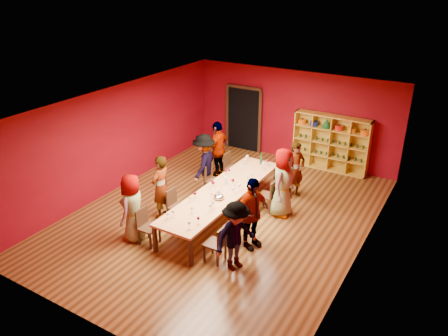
% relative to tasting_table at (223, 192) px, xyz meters
% --- Properties ---
extents(room_shell, '(7.10, 9.10, 3.04)m').
position_rel_tasting_table_xyz_m(room_shell, '(0.00, 0.00, 0.80)').
color(room_shell, '#4E2F14').
rests_on(room_shell, ground).
extents(tasting_table, '(1.10, 4.50, 0.75)m').
position_rel_tasting_table_xyz_m(tasting_table, '(0.00, 0.00, 0.00)').
color(tasting_table, tan).
rests_on(tasting_table, ground).
extents(doorway, '(1.40, 0.17, 2.30)m').
position_rel_tasting_table_xyz_m(doorway, '(-1.80, 4.43, 0.42)').
color(doorway, black).
rests_on(doorway, ground).
extents(shelving_unit, '(2.40, 0.40, 1.80)m').
position_rel_tasting_table_xyz_m(shelving_unit, '(1.40, 4.32, 0.28)').
color(shelving_unit, gold).
rests_on(shelving_unit, ground).
extents(chair_person_left_0, '(0.42, 0.42, 0.89)m').
position_rel_tasting_table_xyz_m(chair_person_left_0, '(-0.91, -1.97, -0.20)').
color(chair_person_left_0, black).
rests_on(chair_person_left_0, ground).
extents(person_left_0, '(0.60, 0.89, 1.66)m').
position_rel_tasting_table_xyz_m(person_left_0, '(-1.28, -1.97, 0.13)').
color(person_left_0, '#545359').
rests_on(person_left_0, ground).
extents(chair_person_left_1, '(0.42, 0.42, 0.89)m').
position_rel_tasting_table_xyz_m(chair_person_left_1, '(-0.91, -0.83, -0.20)').
color(chair_person_left_1, black).
rests_on(chair_person_left_1, ground).
extents(person_left_1, '(0.46, 0.62, 1.70)m').
position_rel_tasting_table_xyz_m(person_left_1, '(-1.35, -0.83, 0.15)').
color(person_left_1, silver).
rests_on(person_left_1, ground).
extents(chair_person_left_3, '(0.42, 0.42, 0.89)m').
position_rel_tasting_table_xyz_m(chair_person_left_3, '(-0.91, 0.90, -0.20)').
color(chair_person_left_3, black).
rests_on(chair_person_left_3, ground).
extents(person_left_3, '(0.70, 1.21, 1.76)m').
position_rel_tasting_table_xyz_m(person_left_3, '(-1.16, 0.90, 0.18)').
color(person_left_3, beige).
rests_on(person_left_3, ground).
extents(chair_person_left_4, '(0.42, 0.42, 0.89)m').
position_rel_tasting_table_xyz_m(chair_person_left_4, '(-0.91, 1.95, -0.20)').
color(chair_person_left_4, black).
rests_on(chair_person_left_4, ground).
extents(person_left_4, '(0.48, 1.06, 1.80)m').
position_rel_tasting_table_xyz_m(person_left_4, '(-1.34, 1.95, 0.20)').
color(person_left_4, '#515157').
rests_on(person_left_4, ground).
extents(chair_person_right_0, '(0.42, 0.42, 0.89)m').
position_rel_tasting_table_xyz_m(chair_person_right_0, '(0.91, -1.73, -0.20)').
color(chair_person_right_0, black).
rests_on(chair_person_right_0, ground).
extents(person_right_0, '(0.76, 1.12, 1.60)m').
position_rel_tasting_table_xyz_m(person_right_0, '(1.35, -1.73, 0.10)').
color(person_right_0, pink).
rests_on(person_right_0, ground).
extents(chair_person_right_1, '(0.42, 0.42, 0.89)m').
position_rel_tasting_table_xyz_m(chair_person_right_1, '(0.91, -0.85, -0.20)').
color(chair_person_right_1, black).
rests_on(chair_person_right_1, ground).
extents(person_right_1, '(0.79, 1.12, 1.75)m').
position_rel_tasting_table_xyz_m(person_right_1, '(1.25, -0.85, 0.18)').
color(person_right_1, '#46474B').
rests_on(person_right_1, ground).
extents(chair_person_right_3, '(0.42, 0.42, 0.89)m').
position_rel_tasting_table_xyz_m(chair_person_right_3, '(0.91, 0.87, -0.20)').
color(chair_person_right_3, black).
rests_on(chair_person_right_3, ground).
extents(person_right_3, '(0.52, 0.91, 1.84)m').
position_rel_tasting_table_xyz_m(person_right_3, '(1.26, 0.87, 0.22)').
color(person_right_3, beige).
rests_on(person_right_3, ground).
extents(chair_person_right_4, '(0.42, 0.42, 0.89)m').
position_rel_tasting_table_xyz_m(chair_person_right_4, '(0.91, 1.95, -0.20)').
color(chair_person_right_4, black).
rests_on(chair_person_right_4, ground).
extents(person_right_4, '(0.65, 0.73, 1.64)m').
position_rel_tasting_table_xyz_m(person_right_4, '(1.18, 1.95, 0.12)').
color(person_right_4, '#131A34').
rests_on(person_right_4, ground).
extents(wine_glass_0, '(0.08, 0.08, 0.21)m').
position_rel_tasting_table_xyz_m(wine_glass_0, '(0.26, -0.91, 0.20)').
color(wine_glass_0, silver).
rests_on(wine_glass_0, tasting_table).
extents(wine_glass_1, '(0.09, 0.09, 0.22)m').
position_rel_tasting_table_xyz_m(wine_glass_1, '(0.31, 1.68, 0.21)').
color(wine_glass_1, silver).
rests_on(wine_glass_1, tasting_table).
extents(wine_glass_2, '(0.08, 0.08, 0.19)m').
position_rel_tasting_table_xyz_m(wine_glass_2, '(-0.27, 1.69, 0.19)').
color(wine_glass_2, silver).
rests_on(wine_glass_2, tasting_table).
extents(wine_glass_3, '(0.07, 0.07, 0.18)m').
position_rel_tasting_table_xyz_m(wine_glass_3, '(-0.35, -0.96, 0.18)').
color(wine_glass_3, silver).
rests_on(wine_glass_3, tasting_table).
extents(wine_glass_4, '(0.08, 0.08, 0.20)m').
position_rel_tasting_table_xyz_m(wine_glass_4, '(0.31, -1.94, 0.20)').
color(wine_glass_4, silver).
rests_on(wine_glass_4, tasting_table).
extents(wine_glass_5, '(0.09, 0.09, 0.22)m').
position_rel_tasting_table_xyz_m(wine_glass_5, '(0.10, 0.34, 0.21)').
color(wine_glass_5, silver).
rests_on(wine_glass_5, tasting_table).
extents(wine_glass_6, '(0.08, 0.08, 0.21)m').
position_rel_tasting_table_xyz_m(wine_glass_6, '(-0.28, -1.73, 0.20)').
color(wine_glass_6, silver).
rests_on(wine_glass_6, tasting_table).
extents(wine_glass_7, '(0.08, 0.08, 0.20)m').
position_rel_tasting_table_xyz_m(wine_glass_7, '(0.30, 1.97, 0.20)').
color(wine_glass_7, silver).
rests_on(wine_glass_7, tasting_table).
extents(wine_glass_8, '(0.07, 0.07, 0.18)m').
position_rel_tasting_table_xyz_m(wine_glass_8, '(-0.02, -1.37, 0.19)').
color(wine_glass_8, silver).
rests_on(wine_glass_8, tasting_table).
extents(wine_glass_9, '(0.07, 0.07, 0.18)m').
position_rel_tasting_table_xyz_m(wine_glass_9, '(-0.15, 1.25, 0.18)').
color(wine_glass_9, silver).
rests_on(wine_glass_9, tasting_table).
extents(wine_glass_10, '(0.09, 0.09, 0.22)m').
position_rel_tasting_table_xyz_m(wine_glass_10, '(-0.27, -0.04, 0.21)').
color(wine_glass_10, silver).
rests_on(wine_glass_10, tasting_table).
extents(wine_glass_11, '(0.07, 0.07, 0.18)m').
position_rel_tasting_table_xyz_m(wine_glass_11, '(0.31, 0.97, 0.18)').
color(wine_glass_11, silver).
rests_on(wine_glass_11, tasting_table).
extents(wine_glass_12, '(0.08, 0.08, 0.21)m').
position_rel_tasting_table_xyz_m(wine_glass_12, '(-0.38, 0.77, 0.20)').
color(wine_glass_12, silver).
rests_on(wine_glass_12, tasting_table).
extents(wine_glass_13, '(0.08, 0.08, 0.20)m').
position_rel_tasting_table_xyz_m(wine_glass_13, '(-0.37, 0.06, 0.19)').
color(wine_glass_13, silver).
rests_on(wine_glass_13, tasting_table).
extents(wine_glass_14, '(0.07, 0.07, 0.18)m').
position_rel_tasting_table_xyz_m(wine_glass_14, '(-0.34, 0.89, 0.18)').
color(wine_glass_14, silver).
rests_on(wine_glass_14, tasting_table).
extents(wine_glass_15, '(0.09, 0.09, 0.22)m').
position_rel_tasting_table_xyz_m(wine_glass_15, '(0.37, 0.17, 0.21)').
color(wine_glass_15, silver).
rests_on(wine_glass_15, tasting_table).
extents(wine_glass_16, '(0.07, 0.07, 0.18)m').
position_rel_tasting_table_xyz_m(wine_glass_16, '(0.36, -1.66, 0.18)').
color(wine_glass_16, silver).
rests_on(wine_glass_16, tasting_table).
extents(wine_glass_17, '(0.09, 0.09, 0.22)m').
position_rel_tasting_table_xyz_m(wine_glass_17, '(0.30, -1.07, 0.21)').
color(wine_glass_17, silver).
rests_on(wine_glass_17, tasting_table).
extents(wine_glass_18, '(0.09, 0.09, 0.22)m').
position_rel_tasting_table_xyz_m(wine_glass_18, '(-0.33, 1.92, 0.21)').
color(wine_glass_18, silver).
rests_on(wine_glass_18, tasting_table).
extents(wine_glass_19, '(0.08, 0.08, 0.19)m').
position_rel_tasting_table_xyz_m(wine_glass_19, '(0.27, 0.81, 0.19)').
color(wine_glass_19, silver).
rests_on(wine_glass_19, tasting_table).
extents(wine_glass_20, '(0.08, 0.08, 0.21)m').
position_rel_tasting_table_xyz_m(wine_glass_20, '(-0.34, -0.76, 0.20)').
color(wine_glass_20, silver).
rests_on(wine_glass_20, tasting_table).
extents(wine_glass_21, '(0.08, 0.08, 0.19)m').
position_rel_tasting_table_xyz_m(wine_glass_21, '(-0.00, -0.54, 0.19)').
color(wine_glass_21, silver).
rests_on(wine_glass_21, tasting_table).
extents(wine_glass_22, '(0.08, 0.08, 0.19)m').
position_rel_tasting_table_xyz_m(wine_glass_22, '(-0.33, -1.86, 0.19)').
color(wine_glass_22, silver).
rests_on(wine_glass_22, tasting_table).
extents(wine_glass_23, '(0.08, 0.08, 0.20)m').
position_rel_tasting_table_xyz_m(wine_glass_23, '(0.33, -0.06, 0.20)').
color(wine_glass_23, silver).
rests_on(wine_glass_23, tasting_table).
extents(spittoon_bowl, '(0.26, 0.26, 0.14)m').
position_rel_tasting_table_xyz_m(spittoon_bowl, '(0.15, -0.45, 0.11)').
color(spittoon_bowl, '#AEB0B5').
rests_on(spittoon_bowl, tasting_table).
extents(carafe_a, '(0.09, 0.09, 0.23)m').
position_rel_tasting_table_xyz_m(carafe_a, '(-0.12, 0.33, 0.15)').
color(carafe_a, silver).
rests_on(carafe_a, tasting_table).
extents(carafe_b, '(0.13, 0.13, 0.29)m').
position_rel_tasting_table_xyz_m(carafe_b, '(0.13, -0.45, 0.18)').
color(carafe_b, silver).
rests_on(carafe_b, tasting_table).
extents(wine_bottle, '(0.09, 0.09, 0.34)m').
position_rel_tasting_table_xyz_m(wine_bottle, '(0.09, 1.99, 0.18)').
color(wine_bottle, '#133619').
rests_on(wine_bottle, tasting_table).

